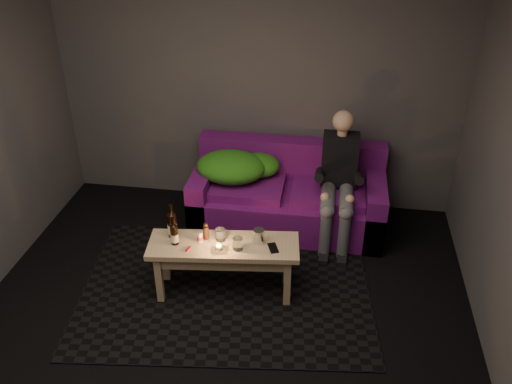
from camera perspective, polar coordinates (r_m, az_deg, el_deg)
floor at (r=4.22m, az=-4.67°, el=-16.49°), size 4.50×4.50×0.00m
room at (r=3.62m, az=-4.13°, el=7.15°), size 4.50×4.50×4.50m
rug at (r=4.73m, az=-3.14°, el=-9.91°), size 2.62×2.04×0.01m
sofa at (r=5.38m, az=3.39°, el=-0.58°), size 1.85×0.83×0.80m
green_blanket at (r=5.28m, az=-2.13°, el=2.70°), size 0.82×0.56×0.28m
person at (r=5.06m, az=8.69°, el=1.52°), size 0.33×0.77×1.24m
coffee_table at (r=4.44m, az=-3.42°, el=-6.39°), size 1.25×0.52×0.50m
beer_bottle_a at (r=4.46m, az=-8.83°, el=-3.42°), size 0.08×0.08×0.30m
beer_bottle_b at (r=4.38m, az=-8.60°, el=-4.41°), size 0.06×0.06×0.25m
salt_shaker at (r=4.41m, az=-5.93°, el=-4.71°), size 0.04×0.04×0.09m
pepper_mill at (r=4.42m, az=-5.28°, el=-4.30°), size 0.06×0.06×0.12m
tumbler_back at (r=4.41m, az=-3.76°, el=-4.50°), size 0.11×0.11×0.10m
tealight at (r=4.31m, az=-3.93°, el=-5.80°), size 0.07×0.07×0.05m
tumbler_front at (r=4.30m, az=-1.93°, el=-5.44°), size 0.10×0.10×0.10m
steel_cup at (r=4.36m, az=0.29°, el=-4.69°), size 0.11×0.11×0.13m
smartphone at (r=4.33m, az=1.81°, el=-5.91°), size 0.11×0.15×0.01m
red_lighter at (r=4.35m, az=-7.17°, el=-5.95°), size 0.04×0.07×0.01m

